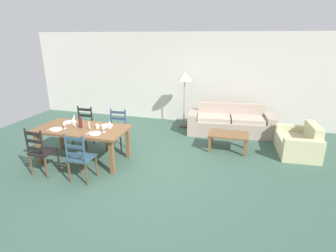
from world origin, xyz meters
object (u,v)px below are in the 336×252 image
Objects in this scene: dining_chair_far_left at (84,127)px; armchair_upholstered at (300,143)px; dining_chair_far_right at (117,130)px; dining_chair_near_right at (80,157)px; wine_glass_near_right at (103,127)px; wine_glass_near_left at (64,123)px; dining_chair_near_left at (41,151)px; couch at (230,123)px; wine_glass_far_right at (109,123)px; wine_glass_far_left at (73,119)px; standing_lamp at (185,80)px; coffee_cup_primary at (97,126)px; wine_bottle at (80,122)px; coffee_table at (228,136)px; dining_table at (83,132)px.

armchair_upholstered is at bearing 9.98° from dining_chair_far_left.
dining_chair_far_right is at bearing -167.84° from armchair_upholstered.
dining_chair_near_right is 0.77m from wine_glass_near_right.
dining_chair_near_left is at bearing -101.48° from wine_glass_near_left.
armchair_upholstered is at bearing -30.60° from couch.
wine_glass_far_right is 0.07× the size of couch.
wine_glass_near_right is 0.92m from wine_glass_far_left.
wine_glass_far_right reaches higher than armchair_upholstered.
couch is (2.36, 2.71, -0.57)m from wine_glass_near_right.
standing_lamp is (1.89, 2.63, 0.55)m from wine_glass_far_left.
wine_glass_far_left is 0.13× the size of armchair_upholstered.
dining_chair_near_right is 1.23m from wine_glass_far_left.
dining_chair_far_left reaches higher than coffee_cup_primary.
couch is (2.95, 2.59, -0.58)m from wine_bottle.
dining_chair_far_left is at bearing -170.02° from armchair_upholstered.
wine_glass_near_left is at bearing -130.34° from dining_chair_far_right.
dining_chair_near_right is 1.00× the size of dining_chair_far_right.
dining_chair_far_left is at bearing 139.15° from coffee_cup_primary.
wine_glass_near_left is (0.13, 0.62, 0.38)m from dining_chair_near_left.
dining_chair_far_right is 2.62m from coffee_table.
dining_chair_near_right reaches higher than dining_table.
wine_glass_far_right is 0.13× the size of armchair_upholstered.
couch is at bearing 41.55° from dining_table.
standing_lamp reaches higher than dining_chair_far_left.
wine_glass_near_left is 1.00× the size of wine_glass_near_right.
dining_chair_near_left is at bearing -135.28° from couch.
dining_chair_far_left is 5.96× the size of wine_glass_near_left.
dining_chair_far_right is 3.04× the size of wine_bottle.
wine_glass_far_left is at bearing 163.10° from wine_glass_near_right.
wine_bottle is 3.26m from standing_lamp.
standing_lamp reaches higher than couch.
standing_lamp is at bearing 60.32° from dining_table.
wine_bottle is at bearing 23.60° from wine_glass_near_left.
standing_lamp is at bearing 59.89° from wine_bottle.
coffee_table is 2.22m from standing_lamp.
wine_glass_near_left is 0.28m from wine_glass_far_left.
wine_glass_far_left is at bearing 87.00° from wine_glass_near_left.
armchair_upholstered is (5.03, 0.88, -0.23)m from dining_chair_far_left.
wine_bottle is at bearing 60.66° from dining_chair_near_left.
armchair_upholstered is (4.86, 1.49, -0.61)m from wine_glass_far_left.
dining_chair_far_right is at bearing 104.32° from wine_glass_far_right.
wine_bottle reaches higher than couch.
wine_glass_near_right reaches higher than couch.
coffee_table is at bearing 25.04° from dining_table.
coffee_cup_primary is at bearing 144.66° from wine_glass_near_right.
dining_chair_far_right is (0.87, 1.49, 0.00)m from dining_chair_near_left.
wine_glass_far_left is at bearing -74.26° from dining_chair_far_left.
wine_glass_far_right is at bearing 12.18° from wine_bottle.
wine_glass_near_left is at bearing -156.40° from wine_bottle.
dining_chair_far_right is 1.01m from wine_glass_far_left.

